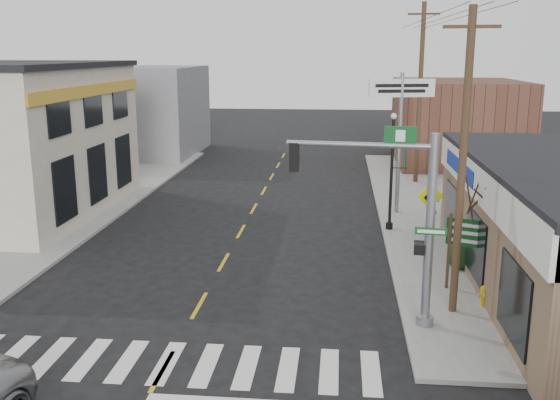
# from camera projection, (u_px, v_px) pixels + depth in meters

# --- Properties ---
(ground) EXTENTS (140.00, 140.00, 0.00)m
(ground) POSITION_uv_depth(u_px,v_px,m) (162.00, 371.00, 15.00)
(ground) COLOR black
(ground) RESTS_ON ground
(sidewalk_right) EXTENTS (6.00, 38.00, 0.13)m
(sidewalk_right) POSITION_uv_depth(u_px,v_px,m) (452.00, 229.00, 26.72)
(sidewalk_right) COLOR gray
(sidewalk_right) RESTS_ON ground
(sidewalk_left) EXTENTS (6.00, 38.00, 0.13)m
(sidewalk_left) POSITION_uv_depth(u_px,v_px,m) (49.00, 219.00, 28.41)
(sidewalk_left) COLOR gray
(sidewalk_left) RESTS_ON ground
(center_line) EXTENTS (0.12, 56.00, 0.01)m
(center_line) POSITION_uv_depth(u_px,v_px,m) (224.00, 262.00, 22.74)
(center_line) COLOR gold
(center_line) RESTS_ON ground
(crosswalk) EXTENTS (11.00, 2.20, 0.01)m
(crosswalk) POSITION_uv_depth(u_px,v_px,m) (167.00, 363.00, 15.38)
(crosswalk) COLOR silver
(crosswalk) RESTS_ON ground
(bldg_distant_right) EXTENTS (8.00, 10.00, 5.60)m
(bldg_distant_right) POSITION_uv_depth(u_px,v_px,m) (457.00, 122.00, 42.26)
(bldg_distant_right) COLOR brown
(bldg_distant_right) RESTS_ON ground
(bldg_distant_left) EXTENTS (9.00, 10.00, 6.40)m
(bldg_distant_left) POSITION_uv_depth(u_px,v_px,m) (136.00, 111.00, 46.26)
(bldg_distant_left) COLOR gray
(bldg_distant_left) RESTS_ON ground
(traffic_signal_pole) EXTENTS (4.32, 0.36, 5.47)m
(traffic_signal_pole) POSITION_uv_depth(u_px,v_px,m) (406.00, 210.00, 16.55)
(traffic_signal_pole) COLOR gray
(traffic_signal_pole) RESTS_ON sidewalk_right
(guide_sign) EXTENTS (1.41, 0.13, 2.47)m
(guide_sign) POSITION_uv_depth(u_px,v_px,m) (468.00, 240.00, 19.46)
(guide_sign) COLOR #4A3322
(guide_sign) RESTS_ON sidewalk_right
(fire_hydrant) EXTENTS (0.20, 0.20, 0.62)m
(fire_hydrant) POSITION_uv_depth(u_px,v_px,m) (483.00, 295.00, 18.45)
(fire_hydrant) COLOR gold
(fire_hydrant) RESTS_ON sidewalk_right
(ped_crossing_sign) EXTENTS (1.00, 0.07, 2.58)m
(ped_crossing_sign) POSITION_uv_depth(u_px,v_px,m) (430.00, 204.00, 23.40)
(ped_crossing_sign) COLOR gray
(ped_crossing_sign) RESTS_ON sidewalk_right
(lamp_post) EXTENTS (0.64, 0.50, 4.91)m
(lamp_post) POSITION_uv_depth(u_px,v_px,m) (393.00, 163.00, 25.87)
(lamp_post) COLOR black
(lamp_post) RESTS_ON sidewalk_right
(dance_center_sign) EXTENTS (3.03, 0.19, 6.45)m
(dance_center_sign) POSITION_uv_depth(u_px,v_px,m) (401.00, 108.00, 28.18)
(dance_center_sign) COLOR gray
(dance_center_sign) RESTS_ON sidewalk_right
(bare_tree) EXTENTS (2.17, 2.17, 4.34)m
(bare_tree) POSITION_uv_depth(u_px,v_px,m) (490.00, 188.00, 18.54)
(bare_tree) COLOR black
(bare_tree) RESTS_ON sidewalk_right
(shrub_back) EXTENTS (1.06, 1.06, 0.79)m
(shrub_back) POSITION_uv_depth(u_px,v_px,m) (463.00, 256.00, 21.75)
(shrub_back) COLOR black
(shrub_back) RESTS_ON sidewalk_right
(utility_pole_near) EXTENTS (1.49, 0.22, 8.55)m
(utility_pole_near) POSITION_uv_depth(u_px,v_px,m) (463.00, 162.00, 17.15)
(utility_pole_near) COLOR #4E3E28
(utility_pole_near) RESTS_ON sidewalk_right
(utility_pole_far) EXTENTS (1.74, 0.26, 10.01)m
(utility_pole_far) POSITION_uv_depth(u_px,v_px,m) (420.00, 92.00, 34.99)
(utility_pole_far) COLOR #47371F
(utility_pole_far) RESTS_ON sidewalk_right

